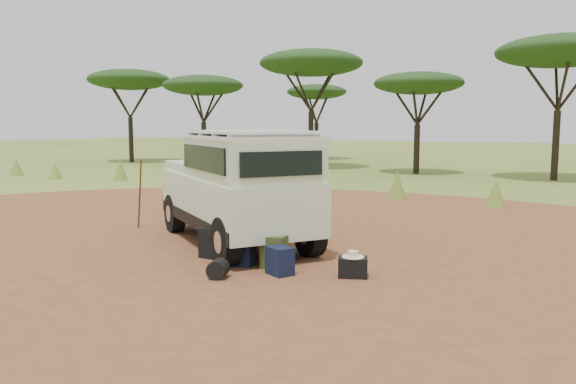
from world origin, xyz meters
The scene contains 13 objects.
ground centered at (0.00, 0.00, 0.00)m, with size 140.00×140.00×0.00m, color #507328.
dirt_clearing centered at (0.00, 0.00, 0.00)m, with size 23.00×23.00×0.01m, color brown.
grass_fringe centered at (0.12, 8.67, 0.40)m, with size 36.60×1.60×0.90m.
acacia_treeline centered at (0.75, 19.81, 4.87)m, with size 46.70×13.20×6.26m.
safari_vehicle centered at (-0.69, 0.77, 1.07)m, with size 4.72×4.11×2.23m.
walking_staff centered at (-3.47, 1.04, 0.79)m, with size 0.04×0.04×1.64m, color brown.
backpack_black centered at (-0.46, -0.40, 0.27)m, with size 0.39×0.29×0.53m, color black.
backpack_navy centered at (0.31, -0.62, 0.25)m, with size 0.38×0.27×0.50m, color #111736.
backpack_olive centered at (0.87, -0.53, 0.27)m, with size 0.39×0.28×0.54m, color #3E4721.
duffel_navy centered at (1.14, -0.82, 0.22)m, with size 0.40×0.30×0.45m, color #111736.
hard_case centered at (2.19, -0.40, 0.16)m, with size 0.44×0.31×0.31m, color black.
stuff_sack centered at (0.41, -1.45, 0.15)m, with size 0.29×0.29×0.29m, color black.
safari_hat centered at (2.19, -0.40, 0.35)m, with size 0.35×0.35×0.10m.
Camera 1 is at (5.30, -8.27, 2.33)m, focal length 35.00 mm.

